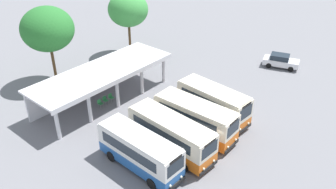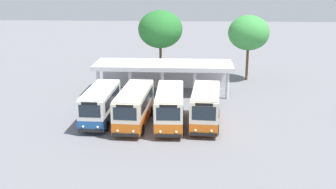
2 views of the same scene
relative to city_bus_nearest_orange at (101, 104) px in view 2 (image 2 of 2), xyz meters
name	(u,v)px [view 2 (image 2 of 2)]	position (x,y,z in m)	size (l,w,h in m)	color
ground_plane	(166,135)	(6.06, -2.97, -1.70)	(180.00, 180.00, 0.00)	slate
city_bus_nearest_orange	(101,104)	(0.00, 0.00, 0.00)	(2.44, 7.46, 3.05)	black
city_bus_second_in_row	(134,105)	(3.10, -0.52, 0.05)	(2.70, 8.06, 3.14)	black
city_bus_middle_cream	(170,106)	(6.20, -0.64, 0.07)	(2.54, 7.66, 3.18)	black
city_bus_fourth_amber	(205,106)	(9.30, -0.43, 0.08)	(2.78, 7.30, 3.22)	black
terminal_canopy	(164,69)	(4.95, 10.54, 0.89)	(15.15, 5.13, 3.40)	silver
waiting_chair_end_by_column	(152,90)	(3.66, 9.22, -1.17)	(0.44, 0.44, 0.86)	slate
waiting_chair_second_from_end	(158,90)	(4.40, 9.29, -1.17)	(0.44, 0.44, 0.86)	slate
waiting_chair_middle_seat	(165,90)	(5.14, 9.26, -1.17)	(0.44, 0.44, 0.86)	slate
roadside_tree_behind_canopy	(160,29)	(4.07, 17.31, 4.50)	(5.59, 5.59, 8.59)	brown
roadside_tree_east_of_canopy	(249,33)	(14.99, 16.51, 4.23)	(5.03, 5.03, 8.08)	brown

